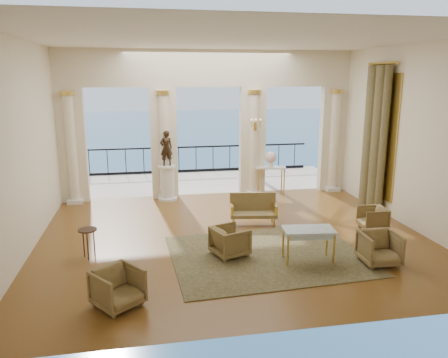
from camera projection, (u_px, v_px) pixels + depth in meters
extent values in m
plane|color=#452B10|center=(233.00, 237.00, 10.36)|extent=(9.00, 9.00, 0.00)
plane|color=white|center=(292.00, 185.00, 6.01)|extent=(9.00, 0.00, 9.00)
plane|color=white|center=(22.00, 149.00, 9.05)|extent=(0.00, 8.00, 8.00)
plane|color=white|center=(414.00, 138.00, 10.63)|extent=(0.00, 8.00, 8.00)
plane|color=white|center=(234.00, 39.00, 9.32)|extent=(9.00, 9.00, 0.00)
cube|color=beige|center=(208.00, 68.00, 13.14)|extent=(9.00, 0.30, 1.10)
cube|color=beige|center=(72.00, 146.00, 12.94)|extent=(0.80, 0.30, 3.40)
cylinder|color=beige|center=(72.00, 150.00, 12.79)|extent=(0.28, 0.28, 3.20)
cylinder|color=gold|center=(67.00, 93.00, 12.41)|extent=(0.40, 0.40, 0.12)
cube|color=silver|center=(76.00, 201.00, 13.14)|extent=(0.45, 0.45, 0.12)
cube|color=beige|center=(164.00, 144.00, 13.41)|extent=(0.80, 0.30, 3.40)
cylinder|color=beige|center=(164.00, 148.00, 13.26)|extent=(0.28, 0.28, 3.20)
cylinder|color=gold|center=(163.00, 92.00, 12.88)|extent=(0.40, 0.40, 0.12)
cube|color=silver|center=(166.00, 196.00, 13.61)|extent=(0.45, 0.45, 0.12)
cube|color=beige|center=(252.00, 141.00, 13.90)|extent=(0.80, 0.30, 3.40)
cylinder|color=beige|center=(254.00, 145.00, 13.75)|extent=(0.28, 0.28, 3.20)
cylinder|color=gold|center=(255.00, 92.00, 13.37)|extent=(0.40, 0.40, 0.12)
cube|color=silver|center=(253.00, 192.00, 14.10)|extent=(0.45, 0.45, 0.12)
cube|color=beige|center=(332.00, 139.00, 14.37)|extent=(0.80, 0.30, 3.40)
cylinder|color=beige|center=(334.00, 143.00, 14.22)|extent=(0.28, 0.28, 3.20)
cylinder|color=gold|center=(337.00, 91.00, 13.84)|extent=(0.40, 0.40, 0.12)
cube|color=silver|center=(331.00, 188.00, 14.58)|extent=(0.45, 0.45, 0.12)
cube|color=#BBAD9B|center=(201.00, 182.00, 15.92)|extent=(10.00, 3.60, 0.10)
cube|color=black|center=(196.00, 147.00, 17.21)|extent=(9.00, 0.06, 0.06)
cube|color=black|center=(196.00, 170.00, 17.43)|extent=(9.00, 0.06, 0.10)
cylinder|color=black|center=(196.00, 159.00, 17.33)|extent=(0.03, 0.03, 1.00)
cylinder|color=black|center=(89.00, 163.00, 16.61)|extent=(0.03, 0.03, 1.00)
cylinder|color=black|center=(295.00, 156.00, 18.05)|extent=(0.03, 0.03, 1.00)
cylinder|color=#4C3823|center=(250.00, 120.00, 16.54)|extent=(0.20, 0.20, 4.20)
plane|color=#21587F|center=(157.00, 139.00, 69.18)|extent=(160.00, 160.00, 0.00)
cylinder|color=brown|center=(383.00, 142.00, 11.66)|extent=(0.26, 0.26, 4.00)
cylinder|color=brown|center=(373.00, 140.00, 12.08)|extent=(0.32, 0.32, 4.00)
cylinder|color=brown|center=(367.00, 138.00, 12.52)|extent=(0.26, 0.26, 4.00)
cylinder|color=gold|center=(382.00, 63.00, 11.63)|extent=(0.08, 1.40, 0.08)
cube|color=gold|center=(381.00, 136.00, 12.09)|extent=(0.04, 1.60, 3.40)
cube|color=gold|center=(255.00, 127.00, 13.48)|extent=(0.10, 0.04, 0.25)
cylinder|color=gold|center=(251.00, 124.00, 13.35)|extent=(0.02, 0.02, 0.22)
cylinder|color=gold|center=(256.00, 124.00, 13.38)|extent=(0.02, 0.02, 0.22)
cylinder|color=gold|center=(260.00, 124.00, 13.40)|extent=(0.02, 0.02, 0.22)
cube|color=#31341A|center=(268.00, 255.00, 9.27)|extent=(4.19, 3.34, 0.02)
imported|color=#44361D|center=(118.00, 286.00, 7.15)|extent=(0.95, 0.94, 0.72)
imported|color=#44361D|center=(380.00, 247.00, 8.78)|extent=(0.74, 0.69, 0.73)
imported|color=#44361D|center=(373.00, 217.00, 10.79)|extent=(0.62, 0.65, 0.63)
imported|color=#44361D|center=(230.00, 240.00, 9.21)|extent=(0.84, 0.86, 0.70)
cube|color=#44361D|center=(253.00, 214.00, 11.17)|extent=(1.25, 0.65, 0.09)
cube|color=#44361D|center=(253.00, 201.00, 11.33)|extent=(1.19, 0.24, 0.48)
cube|color=gold|center=(232.00, 209.00, 11.12)|extent=(0.14, 0.49, 0.23)
cube|color=gold|center=(275.00, 208.00, 11.15)|extent=(0.14, 0.49, 0.23)
cylinder|color=gold|center=(234.00, 223.00, 11.00)|extent=(0.04, 0.04, 0.22)
cylinder|color=gold|center=(274.00, 222.00, 11.04)|extent=(0.04, 0.04, 0.22)
cylinder|color=gold|center=(233.00, 218.00, 11.38)|extent=(0.04, 0.04, 0.22)
cylinder|color=gold|center=(272.00, 218.00, 11.41)|extent=(0.04, 0.04, 0.22)
cube|color=#92ACB9|center=(309.00, 230.00, 8.84)|extent=(1.08, 0.67, 0.05)
cylinder|color=gold|center=(288.00, 251.00, 8.66)|extent=(0.04, 0.04, 0.66)
cylinder|color=gold|center=(334.00, 250.00, 8.73)|extent=(0.04, 0.04, 0.66)
cylinder|color=gold|center=(283.00, 242.00, 9.12)|extent=(0.04, 0.04, 0.66)
cylinder|color=gold|center=(327.00, 241.00, 9.18)|extent=(0.04, 0.04, 0.66)
cylinder|color=silver|center=(168.00, 198.00, 13.46)|extent=(0.59, 0.59, 0.08)
cylinder|color=silver|center=(167.00, 183.00, 13.35)|extent=(0.43, 0.43, 0.94)
cylinder|color=silver|center=(167.00, 166.00, 13.23)|extent=(0.55, 0.55, 0.06)
imported|color=black|center=(166.00, 148.00, 13.10)|extent=(0.44, 0.34, 1.06)
cube|color=silver|center=(270.00, 168.00, 13.89)|extent=(1.02, 0.60, 0.05)
cylinder|color=gold|center=(257.00, 182.00, 13.90)|extent=(0.05, 0.05, 0.86)
cylinder|color=gold|center=(284.00, 183.00, 13.84)|extent=(0.05, 0.05, 0.86)
cylinder|color=gold|center=(257.00, 180.00, 14.16)|extent=(0.05, 0.05, 0.86)
cylinder|color=gold|center=(283.00, 181.00, 14.09)|extent=(0.05, 0.05, 0.86)
cylinder|color=white|center=(271.00, 163.00, 13.86)|extent=(0.18, 0.18, 0.22)
sphere|color=#DDA0AB|center=(271.00, 158.00, 13.82)|extent=(0.36, 0.36, 0.36)
cylinder|color=black|center=(87.00, 230.00, 9.03)|extent=(0.39, 0.39, 0.03)
cylinder|color=black|center=(94.00, 243.00, 9.18)|extent=(0.03, 0.03, 0.60)
cylinder|color=black|center=(84.00, 243.00, 9.14)|extent=(0.03, 0.03, 0.60)
cylinder|color=black|center=(88.00, 246.00, 8.98)|extent=(0.03, 0.03, 0.60)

